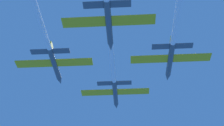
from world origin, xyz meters
name	(u,v)px	position (x,y,z in m)	size (l,w,h in m)	color
jet_lead	(111,49)	(0.02, -14.53, 0.53)	(15.17, 50.60, 2.51)	#4C5660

